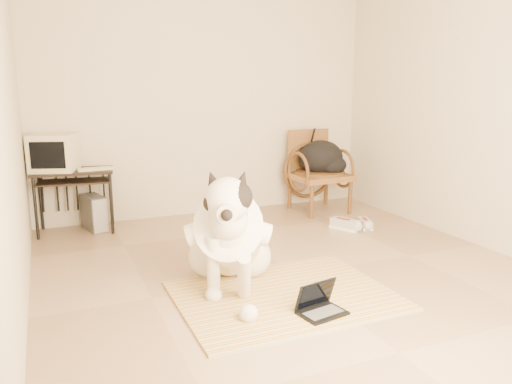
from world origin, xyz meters
TOP-DOWN VIEW (x-y plane):
  - floor at (0.00, 0.00)m, footprint 4.50×4.50m
  - wall_back at (0.00, 2.25)m, footprint 4.50×0.00m
  - wall_left at (-2.00, 0.00)m, footprint 0.00×4.50m
  - wall_right at (2.00, 0.00)m, footprint 0.00×4.50m
  - rug at (-0.27, -0.35)m, footprint 1.56×1.19m
  - dog at (-0.57, -0.01)m, footprint 0.75×1.37m
  - laptop at (-0.18, -0.71)m, footprint 0.34×0.28m
  - computer_desk at (-1.55, 1.99)m, footprint 0.84×0.54m
  - crt_monitor at (-1.72, 2.02)m, footprint 0.52×0.51m
  - desk_keyboard at (-1.34, 1.90)m, footprint 0.36×0.15m
  - pc_tower at (-1.37, 2.01)m, footprint 0.26×0.43m
  - rattan_chair at (1.24, 1.81)m, footprint 0.66×0.64m
  - backpack at (1.29, 1.77)m, footprint 0.56×0.49m
  - sneaker_left at (1.11, 0.96)m, footprint 0.26×0.35m
  - sneaker_right at (1.34, 0.93)m, footprint 0.19×0.28m

SIDE VIEW (x-z plane):
  - floor at x=0.00m, z-range 0.00..0.00m
  - rug at x=-0.27m, z-range 0.00..0.02m
  - sneaker_right at x=1.34m, z-range -0.01..0.09m
  - sneaker_left at x=1.11m, z-range -0.01..0.11m
  - laptop at x=-0.18m, z-range -0.04..0.18m
  - pc_tower at x=-1.37m, z-range 0.00..0.37m
  - dog at x=-0.57m, z-range -0.11..0.90m
  - rattan_chair at x=1.24m, z-range 0.00..0.98m
  - computer_desk at x=-1.55m, z-range 0.24..0.90m
  - backpack at x=1.29m, z-range 0.43..0.85m
  - desk_keyboard at x=-1.34m, z-range 0.66..0.68m
  - crt_monitor at x=-1.72m, z-range 0.66..1.04m
  - wall_back at x=0.00m, z-range -0.90..3.60m
  - wall_left at x=-2.00m, z-range -0.90..3.60m
  - wall_right at x=2.00m, z-range -0.90..3.60m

